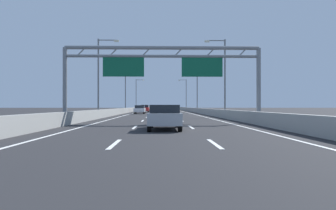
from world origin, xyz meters
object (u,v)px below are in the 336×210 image
at_px(streetlamp_left_mid, 100,73).
at_px(white_car, 140,109).
at_px(streetlamp_right_mid, 223,73).
at_px(streetlamp_left_far, 127,87).
at_px(sign_gantry, 163,64).
at_px(streetlamp_left_distant, 137,93).
at_px(silver_car, 164,117).
at_px(streetlamp_right_far, 196,87).
at_px(streetlamp_right_distant, 185,93).
at_px(black_car, 169,107).
at_px(red_car, 145,109).
at_px(orange_car, 161,108).

distance_m(streetlamp_left_mid, white_car, 17.84).
distance_m(streetlamp_right_mid, streetlamp_left_far, 33.66).
bearing_deg(white_car, sign_gantry, -82.66).
height_order(streetlamp_left_far, streetlamp_left_distant, same).
bearing_deg(silver_car, white_car, 95.85).
height_order(streetlamp_right_far, streetlamp_right_distant, same).
bearing_deg(silver_car, streetlamp_left_mid, 110.03).
distance_m(sign_gantry, streetlamp_left_distant, 73.26).
bearing_deg(streetlamp_left_far, silver_car, -81.57).
relative_size(sign_gantry, streetlamp_left_far, 1.73).
relative_size(streetlamp_right_mid, silver_car, 2.09).
bearing_deg(streetlamp_left_distant, streetlamp_left_far, -90.00).
bearing_deg(streetlamp_left_far, black_car, 80.65).
relative_size(streetlamp_left_far, red_car, 2.27).
height_order(sign_gantry, orange_car, sign_gantry).
xyz_separation_m(sign_gantry, orange_car, (-0.15, 56.94, -4.07)).
bearing_deg(black_car, streetlamp_right_distant, -83.65).
bearing_deg(red_car, streetlamp_right_mid, -69.59).
xyz_separation_m(streetlamp_left_mid, streetlamp_left_distant, (0.00, 60.33, 0.00)).
height_order(black_car, silver_car, black_car).
relative_size(streetlamp_right_far, black_car, 2.04).
relative_size(streetlamp_right_distant, black_car, 2.04).
distance_m(sign_gantry, streetlamp_left_far, 43.36).
bearing_deg(white_car, red_car, 88.84).
bearing_deg(streetlamp_left_far, orange_car, 62.76).
height_order(streetlamp_right_far, silver_car, streetlamp_right_far).
bearing_deg(orange_car, streetlamp_left_far, -117.24).
height_order(streetlamp_left_far, streetlamp_right_distant, same).
bearing_deg(red_car, streetlamp_left_distant, 97.30).
height_order(streetlamp_left_far, white_car, streetlamp_left_far).
distance_m(sign_gantry, silver_car, 9.08).
height_order(white_car, black_car, black_car).
bearing_deg(streetlamp_right_mid, red_car, 110.41).
xyz_separation_m(sign_gantry, streetlamp_left_mid, (-7.47, 12.54, 0.58)).
height_order(red_car, silver_car, red_car).
relative_size(sign_gantry, streetlamp_left_mid, 1.73).
bearing_deg(streetlamp_left_mid, white_car, 77.63).
distance_m(streetlamp_right_mid, silver_car, 22.43).
bearing_deg(streetlamp_left_distant, streetlamp_right_distant, 0.00).
bearing_deg(streetlamp_right_far, streetlamp_right_mid, -90.00).
relative_size(streetlamp_right_mid, streetlamp_left_distant, 1.00).
height_order(streetlamp_right_distant, white_car, streetlamp_right_distant).
xyz_separation_m(streetlamp_left_far, streetlamp_right_distant, (14.93, 30.17, 0.00)).
relative_size(streetlamp_left_far, white_car, 2.03).
distance_m(streetlamp_left_far, orange_car, 16.66).
distance_m(orange_car, black_car, 52.15).
xyz_separation_m(sign_gantry, silver_car, (0.06, -8.12, -4.08)).
height_order(streetlamp_right_mid, orange_car, streetlamp_right_mid).
height_order(streetlamp_right_mid, streetlamp_right_far, same).
relative_size(streetlamp_right_mid, streetlamp_right_distant, 1.00).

